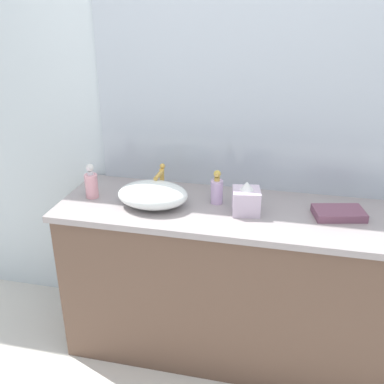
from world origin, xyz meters
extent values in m
cube|color=silver|center=(0.00, 0.73, 1.30)|extent=(6.00, 0.06, 2.60)
cube|color=brown|center=(0.03, 0.41, 0.42)|extent=(1.68, 0.52, 0.84)
cube|color=gray|center=(0.03, 0.41, 0.85)|extent=(1.72, 0.56, 0.03)
cube|color=#B2BCC6|center=(0.03, 0.69, 1.49)|extent=(1.55, 0.01, 1.24)
ellipsoid|color=white|center=(-0.36, 0.36, 0.93)|extent=(0.35, 0.27, 0.12)
cylinder|color=gold|center=(-0.36, 0.53, 0.93)|extent=(0.02, 0.02, 0.13)
cylinder|color=gold|center=(-0.36, 0.47, 0.99)|extent=(0.02, 0.11, 0.02)
sphere|color=gold|center=(-0.36, 0.54, 1.01)|extent=(0.03, 0.03, 0.03)
cylinder|color=pink|center=(-0.70, 0.39, 0.93)|extent=(0.07, 0.07, 0.12)
cylinder|color=silver|center=(-0.70, 0.39, 1.00)|extent=(0.03, 0.03, 0.02)
sphere|color=silver|center=(-0.70, 0.39, 1.03)|extent=(0.04, 0.04, 0.04)
cylinder|color=silver|center=(-0.70, 0.38, 1.03)|extent=(0.02, 0.02, 0.02)
cylinder|color=#CBAAD6|center=(-0.05, 0.46, 0.93)|extent=(0.06, 0.06, 0.12)
cylinder|color=gold|center=(-0.05, 0.46, 1.00)|extent=(0.03, 0.03, 0.02)
sphere|color=gold|center=(-0.05, 0.46, 1.02)|extent=(0.04, 0.04, 0.04)
cylinder|color=#D6AB53|center=(-0.05, 0.45, 1.02)|extent=(0.02, 0.02, 0.02)
cube|color=silver|center=(0.10, 0.38, 0.93)|extent=(0.15, 0.15, 0.12)
cone|color=white|center=(0.10, 0.38, 1.01)|extent=(0.07, 0.07, 0.04)
cube|color=#76485C|center=(0.53, 0.43, 0.89)|extent=(0.26, 0.19, 0.04)
camera|label=1|loc=(0.27, -1.54, 1.82)|focal=41.44mm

